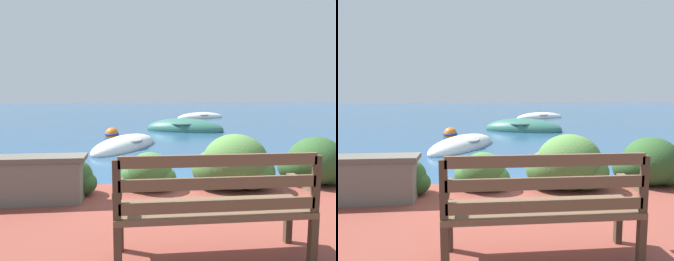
{
  "view_description": "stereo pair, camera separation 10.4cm",
  "coord_description": "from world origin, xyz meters",
  "views": [
    {
      "loc": [
        -0.87,
        -4.88,
        1.61
      ],
      "look_at": [
        0.28,
        5.94,
        0.31
      ],
      "focal_mm": 35.0,
      "sensor_mm": 36.0,
      "label": 1
    },
    {
      "loc": [
        -0.77,
        -4.89,
        1.61
      ],
      "look_at": [
        0.28,
        5.94,
        0.31
      ],
      "focal_mm": 35.0,
      "sensor_mm": 36.0,
      "label": 2
    }
  ],
  "objects": [
    {
      "name": "ground_plane",
      "position": [
        0.0,
        0.0,
        0.0
      ],
      "size": [
        80.0,
        80.0,
        0.0
      ],
      "color": "navy"
    },
    {
      "name": "park_bench",
      "position": [
        -0.23,
        -2.38,
        0.71
      ],
      "size": [
        1.61,
        0.48,
        0.93
      ],
      "rotation": [
        0.0,
        0.0,
        0.11
      ],
      "color": "#433123",
      "rests_on": "patio_terrace"
    },
    {
      "name": "hedge_clump_left",
      "position": [
        -1.73,
        -0.46,
        0.44
      ],
      "size": [
        0.74,
        0.53,
        0.5
      ],
      "color": "#284C23",
      "rests_on": "patio_terrace"
    },
    {
      "name": "hedge_clump_centre",
      "position": [
        -0.67,
        -0.34,
        0.45
      ],
      "size": [
        0.79,
        0.57,
        0.54
      ],
      "color": "#38662D",
      "rests_on": "patio_terrace"
    },
    {
      "name": "hedge_clump_right",
      "position": [
        0.54,
        -0.43,
        0.56
      ],
      "size": [
        1.17,
        0.84,
        0.79
      ],
      "color": "#426B33",
      "rests_on": "patio_terrace"
    },
    {
      "name": "hedge_clump_far_right",
      "position": [
        1.83,
        -0.32,
        0.53
      ],
      "size": [
        1.06,
        0.76,
        0.72
      ],
      "color": "#284C23",
      "rests_on": "patio_terrace"
    },
    {
      "name": "rowboat_nearest",
      "position": [
        -1.11,
        4.42,
        0.06
      ],
      "size": [
        2.34,
        3.08,
        0.65
      ],
      "rotation": [
        0.0,
        0.0,
        4.19
      ],
      "color": "silver",
      "rests_on": "ground_plane"
    },
    {
      "name": "rowboat_mid",
      "position": [
        1.2,
        8.3,
        0.08
      ],
      "size": [
        3.46,
        2.45,
        0.9
      ],
      "rotation": [
        0.0,
        0.0,
        5.88
      ],
      "color": "#336B5B",
      "rests_on": "ground_plane"
    },
    {
      "name": "rowboat_far",
      "position": [
        3.15,
        14.47,
        0.05
      ],
      "size": [
        3.27,
        2.07,
        0.63
      ],
      "rotation": [
        0.0,
        0.0,
        0.38
      ],
      "color": "silver",
      "rests_on": "ground_plane"
    },
    {
      "name": "mooring_buoy",
      "position": [
        -1.65,
        6.96,
        0.08
      ],
      "size": [
        0.52,
        0.52,
        0.48
      ],
      "color": "orange",
      "rests_on": "ground_plane"
    }
  ]
}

